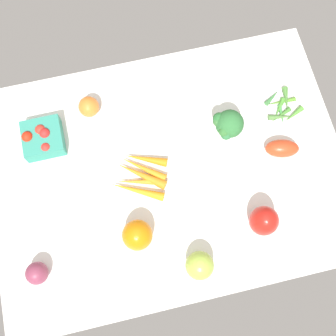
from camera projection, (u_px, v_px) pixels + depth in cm
name	position (u px, v px, depth cm)	size (l,w,h in cm)	color
tablecloth	(168.00, 171.00, 128.32)	(104.00, 76.00, 2.00)	white
bell_pepper_orange	(137.00, 235.00, 117.19)	(8.38, 8.38, 8.86)	orange
carrot_bunch	(141.00, 175.00, 125.60)	(18.60, 17.27, 2.83)	orange
red_onion_near_basket	(37.00, 273.00, 115.50)	(6.10, 6.10, 6.10)	#85364E
heirloom_tomato_orange	(89.00, 107.00, 130.09)	(6.26, 6.26, 6.26)	orange
broccoli_head	(228.00, 125.00, 124.40)	(8.77, 8.53, 11.12)	#A5C88B
heirloom_tomato_green	(200.00, 265.00, 115.32)	(7.71, 7.71, 7.71)	#A0C146
berry_basket	(43.00, 138.00, 127.36)	(11.48, 11.48, 6.39)	teal
bell_pepper_red	(264.00, 221.00, 117.69)	(7.98, 7.98, 10.19)	red
okra_pile	(283.00, 108.00, 132.50)	(11.50, 11.79, 1.89)	#418F43
roma_tomato	(282.00, 148.00, 126.59)	(9.86, 5.29, 5.29)	red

